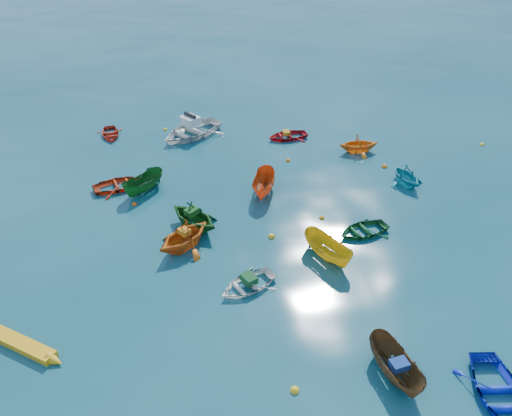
{
  "coord_description": "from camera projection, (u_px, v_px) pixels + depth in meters",
  "views": [
    {
      "loc": [
        -2.46,
        -17.8,
        15.87
      ],
      "look_at": [
        0.0,
        5.0,
        0.4
      ],
      "focal_mm": 35.0,
      "sensor_mm": 36.0,
      "label": 1
    }
  ],
  "objects": [
    {
      "name": "dinghy_blue_se",
      "position": [
        498.0,
        398.0,
        18.12
      ],
      "size": [
        2.86,
        3.79,
        0.74
      ],
      "primitive_type": "imported",
      "rotation": [
        0.0,
        0.0,
        -0.09
      ],
      "color": "#1027CD",
      "rests_on": "ground"
    },
    {
      "name": "tarp_orange_a",
      "position": [
        184.0,
        231.0,
        24.92
      ],
      "size": [
        0.72,
        0.73,
        0.28
      ],
      "primitive_type": "cube",
      "rotation": [
        0.0,
        0.0,
        -0.82
      ],
      "color": "#C57214",
      "rests_on": "dinghy_orange_w"
    },
    {
      "name": "dinghy_red_far",
      "position": [
        111.0,
        136.0,
        36.14
      ],
      "size": [
        2.33,
        2.89,
        0.53
      ],
      "primitive_type": "imported",
      "rotation": [
        0.0,
        0.0,
        0.22
      ],
      "color": "#AE200E",
      "rests_on": "ground"
    },
    {
      "name": "kayak_yellow",
      "position": [
        22.0,
        347.0,
        20.09
      ],
      "size": [
        3.76,
        2.67,
        0.41
      ],
      "primitive_type": null,
      "rotation": [
        0.0,
        0.0,
        1.01
      ],
      "color": "orange",
      "rests_on": "ground"
    },
    {
      "name": "buoy_ye_d",
      "position": [
        165.0,
        130.0,
        36.96
      ],
      "size": [
        0.32,
        0.32,
        0.32
      ],
      "primitive_type": "sphere",
      "color": "yellow",
      "rests_on": "ground"
    },
    {
      "name": "tarp_green_a",
      "position": [
        249.0,
        279.0,
        22.75
      ],
      "size": [
        0.83,
        0.89,
        0.35
      ],
      "primitive_type": "cube",
      "rotation": [
        0.0,
        0.0,
        -1.04
      ],
      "color": "#11451E",
      "rests_on": "dinghy_white_near"
    },
    {
      "name": "tarp_orange_b",
      "position": [
        286.0,
        133.0,
        35.55
      ],
      "size": [
        0.54,
        0.66,
        0.28
      ],
      "primitive_type": "cube",
      "rotation": [
        0.0,
        0.0,
        -1.38
      ],
      "color": "#C37814",
      "rests_on": "dinghy_red_ne"
    },
    {
      "name": "dinghy_orange_w",
      "position": [
        185.0,
        247.0,
        25.43
      ],
      "size": [
        4.14,
        4.12,
        1.65
      ],
      "primitive_type": "imported",
      "rotation": [
        0.0,
        0.0,
        -0.82
      ],
      "color": "#D15E13",
      "rests_on": "ground"
    },
    {
      "name": "sampan_yellow_mid",
      "position": [
        327.0,
        258.0,
        24.73
      ],
      "size": [
        2.6,
        3.37,
        1.23
      ],
      "primitive_type": "imported",
      "rotation": [
        0.0,
        0.0,
        0.51
      ],
      "color": "gold",
      "rests_on": "ground"
    },
    {
      "name": "dinghy_red_ne",
      "position": [
        287.0,
        138.0,
        35.82
      ],
      "size": [
        3.22,
        2.56,
        0.6
      ],
      "primitive_type": "imported",
      "rotation": [
        0.0,
        0.0,
        -1.38
      ],
      "color": "#A20D15",
      "rests_on": "ground"
    },
    {
      "name": "dinghy_green_n",
      "position": [
        194.0,
        227.0,
        26.82
      ],
      "size": [
        4.14,
        4.15,
        1.66
      ],
      "primitive_type": "imported",
      "rotation": [
        0.0,
        0.0,
        0.76
      ],
      "color": "#124D15",
      "rests_on": "ground"
    },
    {
      "name": "buoy_ye_e",
      "position": [
        482.0,
        145.0,
        34.93
      ],
      "size": [
        0.31,
        0.31,
        0.31
      ],
      "primitive_type": "sphere",
      "color": "yellow",
      "rests_on": "ground"
    },
    {
      "name": "dinghy_red_nw",
      "position": [
        120.0,
        188.0,
        30.21
      ],
      "size": [
        3.66,
        3.1,
        0.64
      ],
      "primitive_type": "imported",
      "rotation": [
        0.0,
        0.0,
        1.9
      ],
      "color": "#B02C0E",
      "rests_on": "ground"
    },
    {
      "name": "sampan_brown_mid",
      "position": [
        394.0,
        375.0,
        18.96
      ],
      "size": [
        1.87,
        3.34,
        1.22
      ],
      "primitive_type": "imported",
      "rotation": [
        0.0,
        0.0,
        0.23
      ],
      "color": "#52381D",
      "rests_on": "ground"
    },
    {
      "name": "buoy_ye_a",
      "position": [
        295.0,
        391.0,
        18.38
      ],
      "size": [
        0.35,
        0.35,
        0.35
      ],
      "primitive_type": "sphere",
      "color": "gold",
      "rests_on": "ground"
    },
    {
      "name": "dinghy_orange_far",
      "position": [
        358.0,
        152.0,
        34.09
      ],
      "size": [
        2.69,
        2.33,
        1.39
      ],
      "primitive_type": "imported",
      "rotation": [
        0.0,
        0.0,
        1.6
      ],
      "color": "orange",
      "rests_on": "ground"
    },
    {
      "name": "dinghy_green_e",
      "position": [
        362.0,
        233.0,
        26.41
      ],
      "size": [
        3.31,
        2.79,
        0.59
      ],
      "primitive_type": "imported",
      "rotation": [
        0.0,
        0.0,
        -1.26
      ],
      "color": "#124F24",
      "rests_on": "ground"
    },
    {
      "name": "buoy_or_c",
      "position": [
        134.0,
        205.0,
        28.67
      ],
      "size": [
        0.29,
        0.29,
        0.29
      ],
      "primitive_type": "sphere",
      "color": "#CE4C0B",
      "rests_on": "ground"
    },
    {
      "name": "motorboat_white",
      "position": [
        192.0,
        135.0,
        36.2
      ],
      "size": [
        5.95,
        5.79,
        1.61
      ],
      "primitive_type": "imported",
      "rotation": [
        0.0,
        0.0,
        -0.87
      ],
      "color": "silver",
      "rests_on": "ground"
    },
    {
      "name": "tarp_blue_a",
      "position": [
        399.0,
        365.0,
        18.41
      ],
      "size": [
        0.75,
        0.63,
        0.32
      ],
      "primitive_type": "cube",
      "rotation": [
        0.0,
        0.0,
        0.23
      ],
      "color": "navy",
      "rests_on": "sampan_brown_mid"
    },
    {
      "name": "tarp_green_b",
      "position": [
        192.0,
        211.0,
        26.32
      ],
      "size": [
        0.86,
        0.85,
        0.33
      ],
      "primitive_type": "cube",
      "rotation": [
        0.0,
        0.0,
        0.76
      ],
      "color": "#124915",
      "rests_on": "dinghy_green_n"
    },
    {
      "name": "buoy_or_b",
      "position": [
        322.0,
        218.0,
        27.53
      ],
      "size": [
        0.3,
        0.3,
        0.3
      ],
      "primitive_type": "sphere",
      "color": "orange",
      "rests_on": "ground"
    },
    {
      "name": "dinghy_cyan_se",
      "position": [
        405.0,
        183.0,
        30.61
      ],
      "size": [
        2.81,
        3.05,
        1.35
      ],
      "primitive_type": "imported",
      "rotation": [
        0.0,
        0.0,
        0.27
      ],
      "color": "teal",
      "rests_on": "ground"
    },
    {
      "name": "buoy_or_d",
      "position": [
        384.0,
        167.0,
        32.33
      ],
      "size": [
        0.37,
        0.37,
        0.37
      ],
      "primitive_type": "sphere",
      "color": "orange",
      "rests_on": "ground"
    },
    {
      "name": "sampan_orange_n",
      "position": [
        264.0,
        192.0,
        29.78
      ],
      "size": [
        2.04,
        3.46,
        1.26
      ],
      "primitive_type": "imported",
      "rotation": [
        0.0,
        0.0,
        -0.27
      ],
      "color": "#D04813",
      "rests_on": "ground"
    },
    {
      "name": "sampan_green_far",
      "position": [
        145.0,
        191.0,
        29.89
      ],
      "size": [
        2.89,
        3.08,
        1.19
      ],
      "primitive_type": "imported",
      "rotation": [
        0.0,
        0.0,
        -0.71
      ],
      "color": "#13531C",
      "rests_on": "ground"
    },
    {
      "name": "buoy_ye_c",
      "position": [
        271.0,
        237.0,
        26.12
      ],
      "size": [
        0.37,
        0.37,
        0.37
      ],
      "primitive_type": "sphere",
      "color": "gold",
      "rests_on": "ground"
    },
    {
      "name": "ground",
      "position": [
        267.0,
        273.0,
        23.76
      ],
      "size": [
        160.0,
        160.0,
        0.0
      ],
      "primitive_type": "plane",
      "color": "#0A3B4B",
      "rests_on": "ground"
    },
    {
      "name": "buoy_or_e",
      "position": [
        288.0,
        161.0,
        32.99
      ],
      "size": [
        0.31,
        0.31,
        0.31
      ],
      "primitive_type": "sphere",
      "color": "#D4640B",
      "rests_on": "ground"
    },
    {
      "name": "dinghy_white_near",
      "position": [
        247.0,
        287.0,
        22.96
      ],
      "size": [
        3.42,
        3.13,
        0.58
      ],
      "primitive_type": "imported",
      "rotation": [
        0.0,
        0.0,
        -1.04
      ],
      "color": "white",
      "rests_on": "ground"
    }
  ]
}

